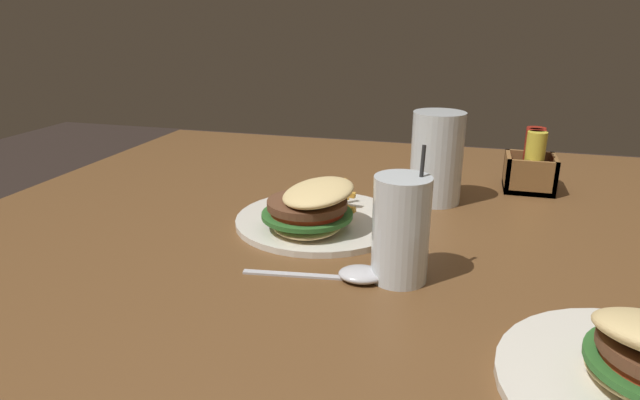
{
  "coord_description": "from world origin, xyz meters",
  "views": [
    {
      "loc": [
        0.71,
        0.12,
        1.08
      ],
      "look_at": [
        -0.09,
        -0.11,
        0.79
      ],
      "focal_mm": 30.0,
      "sensor_mm": 36.0,
      "label": 1
    }
  ],
  "objects_px": {
    "spoon": "(357,274)",
    "juice_glass": "(401,232)",
    "beer_glass": "(436,160)",
    "meal_plate_near": "(315,212)",
    "condiment_caddy": "(532,166)"
  },
  "relations": [
    {
      "from": "spoon",
      "to": "juice_glass",
      "type": "bearing_deg",
      "value": 12.14
    },
    {
      "from": "beer_glass",
      "to": "spoon",
      "type": "relative_size",
      "value": 0.87
    },
    {
      "from": "meal_plate_near",
      "to": "juice_glass",
      "type": "distance_m",
      "value": 0.21
    },
    {
      "from": "beer_glass",
      "to": "spoon",
      "type": "height_order",
      "value": "beer_glass"
    },
    {
      "from": "meal_plate_near",
      "to": "beer_glass",
      "type": "xyz_separation_m",
      "value": [
        -0.19,
        0.17,
        0.05
      ]
    },
    {
      "from": "meal_plate_near",
      "to": "beer_glass",
      "type": "distance_m",
      "value": 0.26
    },
    {
      "from": "spoon",
      "to": "condiment_caddy",
      "type": "distance_m",
      "value": 0.53
    },
    {
      "from": "meal_plate_near",
      "to": "condiment_caddy",
      "type": "distance_m",
      "value": 0.47
    },
    {
      "from": "juice_glass",
      "to": "condiment_caddy",
      "type": "xyz_separation_m",
      "value": [
        -0.45,
        0.2,
        -0.02
      ]
    },
    {
      "from": "juice_glass",
      "to": "condiment_caddy",
      "type": "height_order",
      "value": "juice_glass"
    },
    {
      "from": "spoon",
      "to": "meal_plate_near",
      "type": "bearing_deg",
      "value": 115.56
    },
    {
      "from": "beer_glass",
      "to": "juice_glass",
      "type": "height_order",
      "value": "juice_glass"
    },
    {
      "from": "meal_plate_near",
      "to": "spoon",
      "type": "xyz_separation_m",
      "value": [
        0.15,
        0.1,
        -0.02
      ]
    },
    {
      "from": "meal_plate_near",
      "to": "juice_glass",
      "type": "height_order",
      "value": "juice_glass"
    },
    {
      "from": "spoon",
      "to": "beer_glass",
      "type": "bearing_deg",
      "value": 70.31
    }
  ]
}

